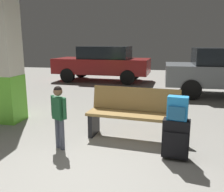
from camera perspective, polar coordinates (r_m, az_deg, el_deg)
name	(u,v)px	position (r m, az deg, el deg)	size (l,w,h in m)	color
ground_plane	(122,107)	(6.75, 2.37, -2.57)	(18.00, 18.00, 0.10)	gray
structural_pillar	(4,61)	(5.66, -23.62, 7.40)	(0.57, 0.57, 2.62)	#66C633
bench	(133,114)	(4.41, 4.90, -4.10)	(1.64, 0.68, 0.89)	#9E7A42
suitcase	(176,138)	(3.74, 14.52, -9.48)	(0.40, 0.27, 0.60)	black
backpack_bright	(178,109)	(3.60, 14.89, -2.81)	(0.30, 0.23, 0.34)	#268CD8
child	(59,111)	(3.97, -12.18, -3.34)	(0.31, 0.26, 1.03)	#4C5160
parked_car_far	(103,63)	(10.91, -2.11, 7.70)	(4.18, 1.96, 1.51)	maroon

